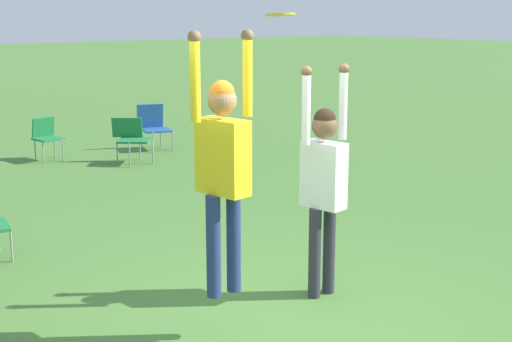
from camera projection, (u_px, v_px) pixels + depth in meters
ground_plane at (288, 323)px, 6.36m from camera, size 120.00×120.00×0.00m
person_jumping at (223, 158)px, 5.70m from camera, size 0.61×0.48×2.17m
person_defending at (324, 175)px, 6.73m from camera, size 0.58×0.45×2.24m
frisbee at (280, 15)px, 6.01m from camera, size 0.25×0.25×0.03m
camping_chair_1 at (46, 135)px, 13.28m from camera, size 0.51×0.55×0.80m
camping_chair_3 at (132, 136)px, 13.06m from camera, size 0.79×0.87×0.82m
camping_chair_4 at (154, 124)px, 14.36m from camera, size 0.67×0.72×0.91m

